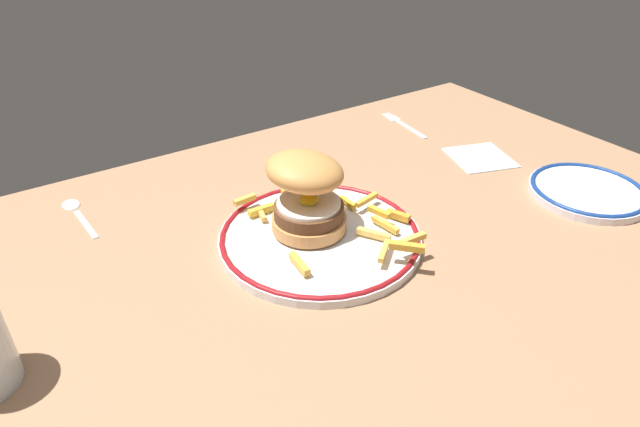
# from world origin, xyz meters

# --- Properties ---
(ground_plane) EXTENTS (1.34, 0.87, 0.04)m
(ground_plane) POSITION_xyz_m (0.00, 0.00, -0.02)
(ground_plane) COLOR #966E4F
(dinner_plate) EXTENTS (0.28, 0.28, 0.02)m
(dinner_plate) POSITION_xyz_m (0.03, 0.05, 0.01)
(dinner_plate) COLOR silver
(dinner_plate) RESTS_ON ground_plane
(burger) EXTENTS (0.14, 0.14, 0.11)m
(burger) POSITION_xyz_m (0.03, 0.08, 0.07)
(burger) COLOR #CB894A
(burger) RESTS_ON dinner_plate
(fries_pile) EXTENTS (0.20, 0.26, 0.03)m
(fries_pile) POSITION_xyz_m (0.07, 0.05, 0.03)
(fries_pile) COLOR gold
(fries_pile) RESTS_ON dinner_plate
(side_plate) EXTENTS (0.18, 0.18, 0.02)m
(side_plate) POSITION_xyz_m (0.45, -0.08, 0.01)
(side_plate) COLOR white
(side_plate) RESTS_ON ground_plane
(fork) EXTENTS (0.03, 0.14, 0.00)m
(fork) POSITION_xyz_m (0.40, 0.30, 0.00)
(fork) COLOR silver
(fork) RESTS_ON ground_plane
(spoon) EXTENTS (0.03, 0.13, 0.01)m
(spoon) POSITION_xyz_m (-0.23, 0.33, 0.00)
(spoon) COLOR silver
(spoon) RESTS_ON ground_plane
(napkin) EXTENTS (0.13, 0.13, 0.00)m
(napkin) POSITION_xyz_m (0.41, 0.11, 0.00)
(napkin) COLOR silver
(napkin) RESTS_ON ground_plane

